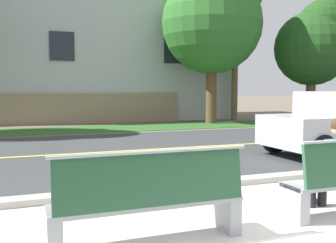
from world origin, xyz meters
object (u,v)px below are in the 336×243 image
(bench_left, at_px, (149,201))
(shade_tree_left, at_px, (216,16))
(seated_person_blue, at_px, (333,161))
(shade_tree_centre, at_px, (315,43))

(bench_left, relative_size, shade_tree_left, 0.27)
(seated_person_blue, bearing_deg, bench_left, -176.09)
(bench_left, xyz_separation_m, shade_tree_left, (7.30, 12.63, 4.46))
(seated_person_blue, distance_m, shade_tree_left, 14.00)
(bench_left, distance_m, seated_person_blue, 2.54)
(bench_left, height_order, seated_person_blue, seated_person_blue)
(seated_person_blue, height_order, shade_tree_left, shade_tree_left)
(bench_left, distance_m, shade_tree_left, 15.25)
(seated_person_blue, bearing_deg, shade_tree_left, 69.06)
(shade_tree_left, height_order, shade_tree_centre, shade_tree_left)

